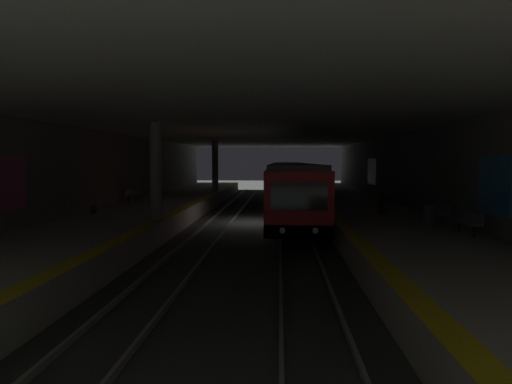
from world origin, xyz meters
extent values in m
plane|color=#383A38|center=(0.00, 0.00, 0.00)|extent=(120.00, 120.00, 0.00)
cube|color=gray|center=(0.00, -2.92, 0.08)|extent=(60.00, 0.09, 0.16)
cube|color=gray|center=(0.00, -1.48, 0.08)|extent=(60.00, 0.09, 0.16)
cube|color=gray|center=(0.00, 1.48, 0.08)|extent=(60.00, 0.09, 0.16)
cube|color=gray|center=(0.00, 2.92, 0.08)|extent=(60.00, 0.09, 0.16)
cube|color=#B7B2A8|center=(0.00, -6.55, 0.53)|extent=(60.00, 5.30, 1.05)
cube|color=yellow|center=(0.00, -4.20, 1.05)|extent=(60.00, 0.60, 0.01)
cube|color=#B7B2A8|center=(0.00, 6.55, 0.53)|extent=(60.00, 5.30, 1.05)
cube|color=yellow|center=(0.00, 4.20, 1.05)|extent=(60.00, 0.60, 0.01)
cube|color=slate|center=(0.00, -9.45, 2.80)|extent=(60.00, 0.50, 5.60)
cube|color=#338CCC|center=(-10.91, -9.17, 2.95)|extent=(2.46, 0.06, 2.19)
cube|color=#4CA566|center=(10.67, -9.17, 2.95)|extent=(3.39, 0.06, 2.15)
cube|color=slate|center=(0.00, 9.45, 2.80)|extent=(60.00, 0.50, 5.60)
cube|color=#BF4C8C|center=(-10.98, 9.17, 2.95)|extent=(3.25, 0.06, 2.14)
cube|color=#338CCC|center=(11.19, 9.17, 2.95)|extent=(2.66, 0.06, 2.13)
cube|color=beige|center=(0.00, 0.00, 5.80)|extent=(60.00, 19.40, 0.40)
cylinder|color=gray|center=(-6.82, 4.35, 3.33)|extent=(0.56, 0.56, 4.55)
cylinder|color=gray|center=(12.56, 4.35, 3.33)|extent=(0.56, 0.56, 4.55)
cube|color=red|center=(-0.38, -2.20, 2.06)|extent=(18.80, 2.80, 2.70)
cube|color=#B27F0F|center=(-0.38, -2.20, 0.99)|extent=(18.80, 2.82, 0.56)
cube|color=black|center=(-0.38, -2.20, 2.41)|extent=(17.30, 2.83, 0.90)
cube|color=#47474C|center=(-0.38, -2.20, 3.53)|extent=(18.43, 2.58, 0.24)
cube|color=black|center=(-5.55, -2.20, 0.54)|extent=(2.20, 1.64, 0.76)
cube|color=black|center=(4.79, -2.20, 0.54)|extent=(2.20, 1.64, 0.76)
cube|color=black|center=(-9.80, -2.20, 2.41)|extent=(0.04, 2.24, 1.10)
cylinder|color=silver|center=(-9.80, -2.85, 1.06)|extent=(0.04, 0.24, 0.24)
cylinder|color=silver|center=(-9.80, -1.55, 1.06)|extent=(0.04, 0.24, 0.24)
cube|color=red|center=(19.02, -2.20, 2.06)|extent=(18.80, 2.80, 2.70)
cube|color=#B27F0F|center=(19.02, -2.20, 0.99)|extent=(18.80, 2.82, 0.56)
cube|color=black|center=(19.02, -2.20, 2.41)|extent=(17.30, 2.83, 0.90)
cube|color=#47474C|center=(19.02, -2.20, 3.53)|extent=(18.43, 2.58, 0.24)
cube|color=black|center=(13.85, -2.20, 0.54)|extent=(2.20, 1.64, 0.76)
cube|color=black|center=(24.19, -2.20, 0.54)|extent=(2.20, 1.64, 0.76)
cylinder|color=#262628|center=(-11.11, -8.45, 1.26)|extent=(0.08, 0.08, 0.42)
cylinder|color=#262628|center=(-9.75, -8.45, 1.26)|extent=(0.08, 0.08, 0.42)
cube|color=gray|center=(-10.43, -8.45, 1.51)|extent=(1.70, 0.44, 0.08)
cube|color=gray|center=(-10.43, -8.67, 1.71)|extent=(1.70, 0.06, 0.40)
cylinder|color=#262628|center=(-7.88, -8.45, 1.26)|extent=(0.08, 0.08, 0.42)
cylinder|color=#262628|center=(-6.52, -8.45, 1.26)|extent=(0.08, 0.08, 0.42)
cube|color=gray|center=(-7.20, -8.45, 1.51)|extent=(1.70, 0.44, 0.08)
cube|color=gray|center=(-7.20, -8.67, 1.71)|extent=(1.70, 0.06, 0.40)
cylinder|color=#262628|center=(2.27, -8.45, 1.26)|extent=(0.08, 0.08, 0.42)
cylinder|color=#262628|center=(3.63, -8.45, 1.26)|extent=(0.08, 0.08, 0.42)
cube|color=gray|center=(2.95, -8.45, 1.51)|extent=(1.70, 0.44, 0.08)
cube|color=gray|center=(2.95, -8.67, 1.71)|extent=(1.70, 0.06, 0.40)
cylinder|color=#262628|center=(1.36, 8.45, 1.26)|extent=(0.08, 0.08, 0.42)
cylinder|color=#262628|center=(2.72, 8.45, 1.26)|extent=(0.08, 0.08, 0.42)
cube|color=gray|center=(2.04, 8.45, 1.51)|extent=(1.70, 0.44, 0.08)
cube|color=gray|center=(2.04, 8.67, 1.71)|extent=(1.70, 0.06, 0.40)
cylinder|color=black|center=(-3.52, 5.48, 1.47)|extent=(0.16, 0.16, 0.85)
cylinder|color=black|center=(-3.32, 5.48, 1.47)|extent=(0.16, 0.16, 0.85)
cube|color=#2D754C|center=(-3.42, 5.48, 2.20)|extent=(0.36, 0.22, 0.60)
cylinder|color=#2D754C|center=(-3.67, 5.48, 2.15)|extent=(0.10, 0.10, 0.57)
cylinder|color=#2D754C|center=(-3.17, 5.48, 2.15)|extent=(0.10, 0.10, 0.57)
sphere|color=tan|center=(-3.42, 5.48, 2.61)|extent=(0.23, 0.23, 0.23)
cylinder|color=#424242|center=(12.46, -6.04, 1.45)|extent=(0.16, 0.16, 0.81)
cylinder|color=#424242|center=(12.66, -6.04, 1.45)|extent=(0.16, 0.16, 0.81)
cube|color=#333338|center=(12.56, -6.04, 2.14)|extent=(0.36, 0.22, 0.57)
cylinder|color=#333338|center=(12.31, -6.04, 2.09)|extent=(0.10, 0.10, 0.54)
cylinder|color=#333338|center=(12.81, -6.04, 2.09)|extent=(0.10, 0.10, 0.54)
sphere|color=tan|center=(12.56, -6.04, 2.54)|extent=(0.22, 0.22, 0.22)
cube|color=maroon|center=(-3.65, -6.80, 1.37)|extent=(0.43, 0.26, 0.65)
cylinder|color=#333333|center=(-3.65, -6.80, 1.85)|extent=(0.02, 0.02, 0.30)
cube|color=#1E512D|center=(-4.33, 8.43, 1.25)|extent=(0.30, 0.20, 0.40)
cylinder|color=#595B5E|center=(-7.98, -7.80, 1.48)|extent=(0.44, 0.44, 0.85)
camera|label=1|loc=(-27.60, -1.43, 3.82)|focal=31.65mm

